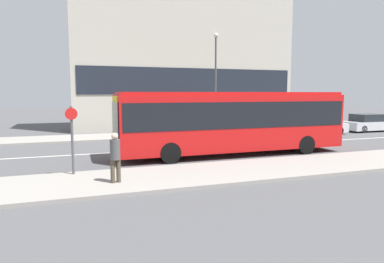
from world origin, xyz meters
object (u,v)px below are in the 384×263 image
Objects in this scene: city_bus at (233,119)px; bus_stop_sign at (72,135)px; parked_car_1 at (367,123)px; street_lamp at (216,73)px; pedestrian_near_stop at (115,154)px; parked_car_0 at (318,125)px.

bus_stop_sign is (-7.76, -2.42, -0.22)m from city_bus.
parked_car_1 is at bearing 20.09° from bus_stop_sign.
street_lamp is at bearing 45.80° from bus_stop_sign.
city_bus reaches higher than pedestrian_near_stop.
parked_car_1 is 23.86m from pedestrian_near_stop.
parked_car_0 is at bearing 22.46° from pedestrian_near_stop.
street_lamp reaches higher than parked_car_1.
street_lamp is at bearing 45.51° from pedestrian_near_stop.
parked_car_0 is 0.56× the size of street_lamp.
city_bus is at bearing -150.29° from parked_car_0.
parked_car_1 is (5.15, 0.24, 0.00)m from parked_car_0.
pedestrian_near_stop is at bearing -154.87° from parked_car_1.
bus_stop_sign is at bearing -155.40° from parked_car_0.
street_lamp is at bearing 170.35° from parked_car_1.
parked_car_0 is 8.85m from street_lamp.
parked_car_1 is at bearing 2.69° from parked_car_0.
city_bus is at bearing 17.33° from bus_stop_sign.
street_lamp reaches higher than city_bus.
parked_car_1 reaches higher than parked_car_0.
pedestrian_near_stop is at bearing -145.56° from city_bus.
parked_car_0 is (10.04, 5.73, -1.18)m from city_bus.
city_bus reaches higher than bus_stop_sign.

